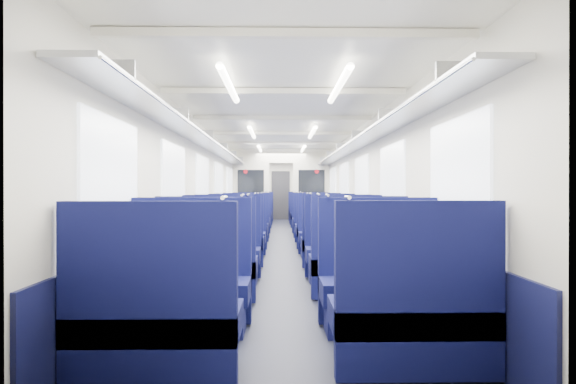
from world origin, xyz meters
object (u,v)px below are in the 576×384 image
Objects in this scene: seat_3 at (380,288)px; seat_4 at (208,268)px; seat_24 at (258,214)px; seat_25 at (304,214)px; seat_11 at (327,236)px; seat_6 at (221,254)px; seat_1 at (412,319)px; seat_2 at (189,288)px; seat_21 at (307,217)px; seat_13 at (322,231)px; seat_22 at (257,215)px; seat_10 at (236,237)px; seat_12 at (241,232)px; seat_7 at (345,253)px; seat_16 at (249,224)px; seat_17 at (314,224)px; seat_26 at (259,212)px; end_door at (281,195)px; seat_0 at (155,325)px; seat_8 at (230,244)px; seat_14 at (245,227)px; seat_27 at (302,212)px; seat_23 at (305,215)px; seat_9 at (335,244)px; seat_15 at (318,228)px; seat_20 at (255,217)px; seat_5 at (357,265)px; seat_19 at (311,221)px; seat_18 at (251,221)px.

seat_3 is 1.00× the size of seat_4.
seat_24 is 1.00× the size of seat_25.
seat_3 is 4.76m from seat_11.
seat_1 is at bearing -63.38° from seat_6.
seat_2 is 1.00× the size of seat_21.
seat_13 and seat_22 have the same top height.
seat_12 is at bearing 90.00° from seat_10.
seat_10 is (-1.66, 2.30, 0.00)m from seat_7.
seat_16 is 1.00× the size of seat_22.
seat_13 is 1.00× the size of seat_25.
seat_17 is 1.00× the size of seat_26.
end_door is 1.69× the size of seat_1.
end_door reaches higher than seat_17.
seat_0 is at bearing -90.00° from seat_16.
seat_0 is 1.00× the size of seat_6.
seat_4 and seat_8 have the same top height.
seat_3 is 7.21m from seat_14.
seat_24 is (-1.66, 2.14, 0.00)m from seat_21.
seat_8 and seat_26 have the same top height.
seat_14 is (0.00, 7.00, 0.00)m from seat_2.
end_door is 1.69× the size of seat_0.
seat_7 is at bearing 54.64° from seat_2.
seat_6 is 1.00× the size of seat_10.
seat_17 is at bearing 34.90° from seat_14.
seat_6 is 1.00× the size of seat_14.
seat_26 is 1.00× the size of seat_27.
seat_25 is at bearing 90.00° from seat_23.
seat_14 is 1.00× the size of seat_17.
seat_2 and seat_9 have the same top height.
seat_14 and seat_15 have the same top height.
seat_20 is (0.00, 5.47, 0.00)m from seat_12.
seat_20 is 1.00× the size of seat_26.
end_door is 1.69× the size of seat_25.
seat_8 is 4.61m from seat_16.
seat_7 is 10.23m from seat_22.
end_door reaches higher than seat_5.
seat_20 is (-1.66, 2.03, 0.00)m from seat_19.
seat_11 and seat_21 have the same top height.
seat_1 is 15.84m from seat_26.
seat_14 is at bearing -110.66° from seat_21.
seat_26 is (-1.66, 8.86, 0.00)m from seat_13.
seat_0 and seat_27 have the same top height.
seat_20 is at bearing -126.58° from seat_25.
seat_1 and seat_21 have the same top height.
seat_5 is 1.00× the size of seat_18.
seat_20 is (0.00, 4.26, 0.00)m from seat_14.
seat_23 is (1.66, 4.34, 0.00)m from seat_16.
seat_23 is (0.00, 11.18, 0.00)m from seat_5.
seat_2 is at bearing -100.19° from seat_19.
seat_22 is 1.11m from seat_24.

